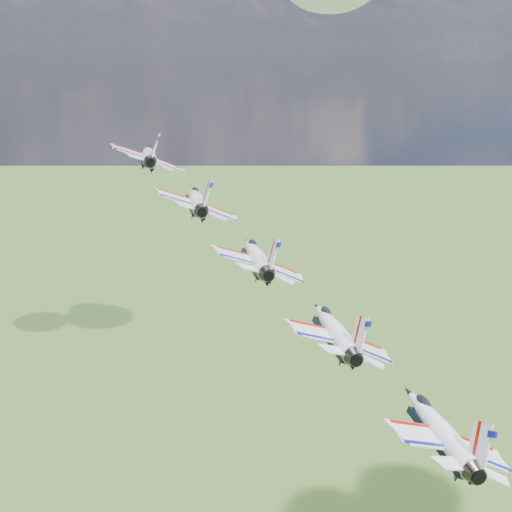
% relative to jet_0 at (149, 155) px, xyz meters
% --- Properties ---
extents(jet_0, '(13.28, 15.64, 7.02)m').
position_rel_jet_0_xyz_m(jet_0, '(0.00, 0.00, 0.00)').
color(jet_0, white).
extents(jet_1, '(13.28, 15.64, 7.02)m').
position_rel_jet_0_xyz_m(jet_1, '(7.84, -9.58, -3.49)').
color(jet_1, white).
extents(jet_2, '(13.28, 15.64, 7.02)m').
position_rel_jet_0_xyz_m(jet_2, '(15.68, -19.15, -6.99)').
color(jet_2, white).
extents(jet_3, '(13.28, 15.64, 7.02)m').
position_rel_jet_0_xyz_m(jet_3, '(23.53, -28.73, -10.48)').
color(jet_3, white).
extents(jet_4, '(13.28, 15.64, 7.02)m').
position_rel_jet_0_xyz_m(jet_4, '(31.37, -38.31, -13.98)').
color(jet_4, silver).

